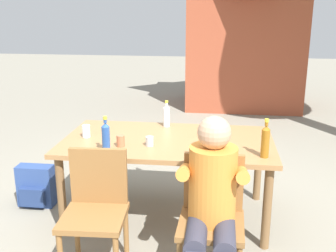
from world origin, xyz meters
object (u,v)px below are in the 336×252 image
at_px(dining_table, 168,147).
at_px(chair_near_left, 96,204).
at_px(cup_terracotta, 121,141).
at_px(cup_glass, 86,131).
at_px(chair_near_right, 212,212).
at_px(bottle_clear, 167,115).
at_px(cup_steel, 150,141).
at_px(bottle_blue, 106,137).
at_px(person_in_white_shirt, 212,197).
at_px(backpack_by_near_side, 36,187).
at_px(brick_kiosk, 245,32).
at_px(bottle_amber, 265,141).

height_order(dining_table, chair_near_left, chair_near_left).
xyz_separation_m(cup_terracotta, cup_glass, (-0.36, 0.21, 0.01)).
bearing_deg(chair_near_left, chair_near_right, 0.01).
distance_m(bottle_clear, cup_steel, 0.59).
bearing_deg(bottle_blue, person_in_white_shirt, -31.79).
distance_m(dining_table, person_in_white_shirt, 1.01).
height_order(bottle_blue, backpack_by_near_side, bottle_blue).
bearing_deg(cup_steel, cup_glass, 164.74).
bearing_deg(chair_near_right, cup_terracotta, 143.66).
distance_m(bottle_blue, cup_glass, 0.47).
distance_m(dining_table, chair_near_right, 0.92).
distance_m(chair_near_left, backpack_by_near_side, 1.23).
bearing_deg(brick_kiosk, chair_near_left, -103.31).
relative_size(bottle_blue, backpack_by_near_side, 0.74).
height_order(chair_near_left, cup_steel, chair_near_left).
relative_size(person_in_white_shirt, cup_terracotta, 12.29).
xyz_separation_m(bottle_clear, cup_glass, (-0.66, -0.42, -0.06)).
xyz_separation_m(cup_glass, brick_kiosk, (1.57, 4.54, 0.59)).
height_order(chair_near_left, person_in_white_shirt, person_in_white_shirt).
relative_size(bottle_clear, cup_glass, 2.34).
bearing_deg(bottle_clear, backpack_by_near_side, -162.91).
distance_m(bottle_blue, brick_kiosk, 5.09).
bearing_deg(backpack_by_near_side, dining_table, -0.86).
relative_size(dining_table, cup_terracotta, 18.97).
distance_m(chair_near_right, cup_steel, 0.87).
distance_m(chair_near_left, bottle_amber, 1.35).
bearing_deg(chair_near_right, bottle_amber, 51.08).
height_order(cup_steel, backpack_by_near_side, cup_steel).
bearing_deg(brick_kiosk, bottle_clear, -102.45).
bearing_deg(backpack_by_near_side, cup_steel, -10.56).
xyz_separation_m(chair_near_right, bottle_amber, (0.38, 0.47, 0.38)).
height_order(bottle_amber, brick_kiosk, brick_kiosk).
bearing_deg(person_in_white_shirt, chair_near_left, 172.45).
bearing_deg(bottle_amber, chair_near_left, -158.64).
bearing_deg(chair_near_left, cup_steel, 65.15).
bearing_deg(cup_terracotta, backpack_by_near_side, 164.05).
height_order(chair_near_left, bottle_clear, bottle_clear).
bearing_deg(backpack_by_near_side, bottle_clear, 17.09).
bearing_deg(bottle_amber, cup_glass, 168.53).
bearing_deg(bottle_blue, chair_near_right, -26.12).
xyz_separation_m(person_in_white_shirt, cup_steel, (-0.54, 0.73, 0.12)).
distance_m(bottle_blue, bottle_clear, 0.87).
height_order(bottle_amber, backpack_by_near_side, bottle_amber).
xyz_separation_m(bottle_amber, cup_glass, (-1.52, 0.31, -0.08)).
distance_m(person_in_white_shirt, backpack_by_near_side, 1.98).
bearing_deg(bottle_clear, chair_near_left, -106.21).
height_order(chair_near_right, cup_steel, chair_near_right).
relative_size(dining_table, chair_near_right, 2.09).
distance_m(bottle_amber, cup_steel, 0.94).
bearing_deg(person_in_white_shirt, bottle_blue, 148.21).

